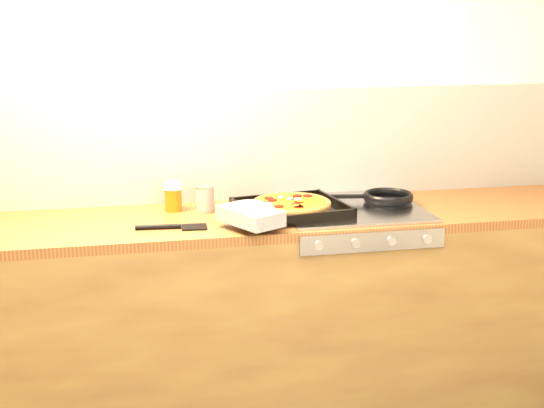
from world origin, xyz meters
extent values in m
plane|color=beige|center=(0.00, 1.40, 1.25)|extent=(3.20, 0.00, 3.20)
cube|color=white|center=(0.00, 1.39, 1.15)|extent=(3.20, 0.02, 0.50)
cube|color=olive|center=(0.00, 1.10, 0.43)|extent=(3.20, 0.60, 0.86)
cube|color=brown|center=(0.00, 1.10, 0.88)|extent=(3.20, 0.60, 0.04)
cube|color=#9D9DA3|center=(0.45, 0.80, 0.85)|extent=(0.60, 0.03, 0.08)
cylinder|color=#A5A5AA|center=(0.23, 0.78, 0.85)|extent=(0.04, 0.02, 0.04)
cylinder|color=#A5A5AA|center=(0.38, 0.78, 0.85)|extent=(0.04, 0.02, 0.04)
cylinder|color=#A5A5AA|center=(0.53, 0.78, 0.85)|extent=(0.04, 0.02, 0.04)
cylinder|color=#A5A5AA|center=(0.67, 0.78, 0.85)|extent=(0.04, 0.02, 0.04)
cube|color=#9D9DA3|center=(0.45, 1.10, 0.91)|extent=(0.60, 0.56, 0.02)
cube|color=black|center=(0.18, 1.07, 0.92)|extent=(0.48, 0.44, 0.01)
cube|color=black|center=(0.15, 1.25, 0.94)|extent=(0.43, 0.08, 0.02)
cube|color=black|center=(0.21, 0.89, 0.94)|extent=(0.43, 0.08, 0.02)
cube|color=black|center=(0.39, 1.11, 0.94)|extent=(0.07, 0.37, 0.02)
cube|color=black|center=(-0.03, 1.04, 0.94)|extent=(0.07, 0.37, 0.02)
cylinder|color=#AD7432|center=(0.18, 1.07, 0.94)|extent=(0.37, 0.37, 0.02)
torus|color=#AD7432|center=(0.18, 1.07, 0.95)|extent=(0.39, 0.39, 0.03)
cylinder|color=orange|center=(0.18, 1.07, 0.95)|extent=(0.33, 0.33, 0.01)
cylinder|color=maroon|center=(0.21, 1.06, 0.96)|extent=(0.04, 0.04, 0.01)
cylinder|color=maroon|center=(0.10, 1.15, 0.96)|extent=(0.04, 0.04, 0.01)
cylinder|color=maroon|center=(0.19, 0.98, 0.96)|extent=(0.04, 0.04, 0.01)
cylinder|color=maroon|center=(0.08, 1.07, 0.96)|extent=(0.04, 0.04, 0.01)
cylinder|color=maroon|center=(0.23, 1.16, 0.96)|extent=(0.04, 0.04, 0.01)
cylinder|color=maroon|center=(0.19, 1.12, 0.96)|extent=(0.04, 0.04, 0.01)
cylinder|color=maroon|center=(0.11, 1.00, 0.96)|extent=(0.04, 0.04, 0.01)
cylinder|color=maroon|center=(0.27, 1.15, 0.96)|extent=(0.04, 0.04, 0.01)
cylinder|color=maroon|center=(0.19, 0.98, 0.96)|extent=(0.04, 0.04, 0.01)
cylinder|color=maroon|center=(0.19, 1.02, 0.96)|extent=(0.04, 0.04, 0.01)
cylinder|color=maroon|center=(0.11, 1.11, 0.96)|extent=(0.04, 0.04, 0.01)
ellipsoid|color=gold|center=(0.10, 1.04, 0.96)|extent=(0.04, 0.03, 0.01)
ellipsoid|color=gold|center=(0.08, 1.05, 0.96)|extent=(0.04, 0.03, 0.01)
ellipsoid|color=gold|center=(0.16, 1.12, 0.96)|extent=(0.04, 0.03, 0.01)
ellipsoid|color=gold|center=(0.15, 1.16, 0.96)|extent=(0.04, 0.03, 0.01)
ellipsoid|color=gold|center=(0.18, 0.99, 0.96)|extent=(0.04, 0.03, 0.01)
ellipsoid|color=gold|center=(0.22, 1.06, 0.96)|extent=(0.04, 0.03, 0.01)
ellipsoid|color=gold|center=(0.21, 1.08, 0.96)|extent=(0.04, 0.03, 0.01)
ellipsoid|color=gold|center=(0.11, 1.03, 0.96)|extent=(0.04, 0.03, 0.01)
ellipsoid|color=gold|center=(0.18, 1.15, 0.96)|extent=(0.04, 0.03, 0.01)
ellipsoid|color=silver|center=(0.16, 1.16, 0.96)|extent=(0.04, 0.04, 0.01)
ellipsoid|color=silver|center=(0.19, 1.12, 0.96)|extent=(0.04, 0.04, 0.01)
ellipsoid|color=silver|center=(0.22, 1.10, 0.96)|extent=(0.04, 0.04, 0.01)
cube|color=black|center=(-0.03, 0.88, 0.96)|extent=(0.26, 0.30, 0.06)
ellipsoid|color=black|center=(0.00, 1.01, 0.96)|extent=(0.17, 0.17, 0.06)
cylinder|color=black|center=(0.05, 0.93, 0.96)|extent=(0.08, 0.12, 0.06)
cylinder|color=black|center=(0.64, 1.14, 0.92)|extent=(0.24, 0.24, 0.01)
torus|color=black|center=(0.64, 1.14, 0.94)|extent=(0.26, 0.26, 0.02)
cube|color=black|center=(0.46, 1.17, 0.94)|extent=(0.16, 0.05, 0.01)
cylinder|color=#A40F0D|center=(-0.17, 1.20, 0.96)|extent=(0.09, 0.09, 0.10)
cylinder|color=#B2B2B7|center=(-0.17, 1.20, 1.01)|extent=(0.09, 0.09, 0.01)
cylinder|color=#B2B2B7|center=(-0.17, 1.20, 0.90)|extent=(0.09, 0.09, 0.01)
cylinder|color=#DA540C|center=(-0.30, 1.24, 0.95)|extent=(0.08, 0.08, 0.10)
cylinder|color=silver|center=(-0.30, 1.24, 1.01)|extent=(0.09, 0.09, 0.03)
cylinder|color=#B87A4E|center=(0.08, 1.29, 0.91)|extent=(0.26, 0.05, 0.02)
ellipsoid|color=#B87A4E|center=(0.21, 1.27, 0.91)|extent=(0.06, 0.05, 0.02)
cube|color=black|center=(-0.24, 0.96, 0.90)|extent=(0.11, 0.09, 0.01)
cylinder|color=black|center=(-0.38, 0.97, 0.91)|extent=(0.18, 0.03, 0.02)
camera|label=1|loc=(-0.53, -1.94, 1.74)|focal=50.00mm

